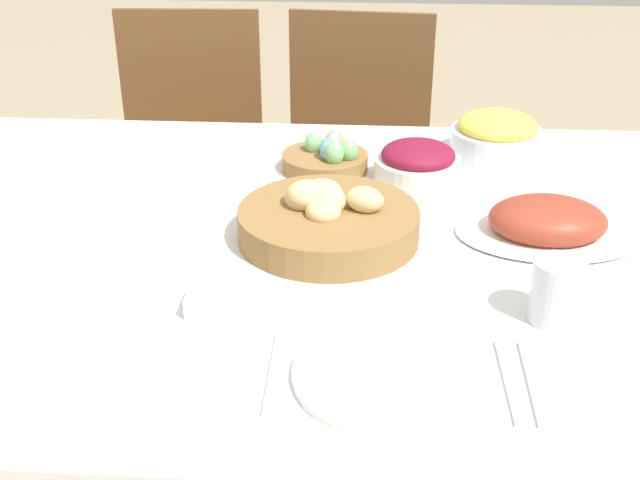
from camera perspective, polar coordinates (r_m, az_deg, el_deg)
dining_table at (r=1.61m, az=-0.01°, el=-11.52°), size 1.71×1.20×0.74m
chair_far_left at (r=2.41m, az=-9.34°, el=5.67°), size 0.44×0.44×0.92m
chair_far_center at (r=2.36m, az=2.42°, el=5.45°), size 0.46×0.46×0.92m
bread_basket at (r=1.39m, az=0.51°, el=1.48°), size 0.32×0.32×0.10m
egg_basket at (r=1.68m, az=0.57°, el=5.90°), size 0.18×0.18×0.08m
ham_platter at (r=1.46m, az=15.84°, el=1.16°), size 0.32×0.22×0.08m
pineapple_bowl at (r=1.79m, az=12.46°, el=7.25°), size 0.20×0.20×0.10m
beet_salad_bowl at (r=1.63m, az=6.96°, el=5.40°), size 0.17×0.17×0.09m
dinner_plate at (r=1.07m, az=4.95°, el=-9.51°), size 0.26×0.26×0.01m
fork at (r=1.07m, az=-3.37°, el=-9.31°), size 0.01×0.18×0.00m
knife at (r=1.08m, az=13.20°, el=-9.72°), size 0.01×0.18×0.00m
spoon at (r=1.09m, az=14.78°, el=-9.72°), size 0.01×0.18×0.00m
drinking_cup at (r=1.20m, az=16.46°, el=-3.52°), size 0.08×0.08×0.10m
butter_dish at (r=1.20m, az=-6.95°, el=-4.32°), size 0.10×0.06×0.03m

